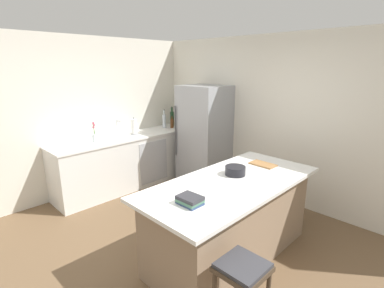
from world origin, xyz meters
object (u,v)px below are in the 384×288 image
Objects in this scene: kitchen_island at (231,218)px; sink_faucet at (118,128)px; cookbook_stack at (190,200)px; paper_towel_roll at (134,127)px; mixing_bowl at (235,171)px; bar_stool at (242,277)px; flower_vase at (95,136)px; olive_oil_bottle at (180,120)px; syrup_bottle at (172,123)px; wine_bottle at (172,119)px; cutting_board at (263,164)px; refrigerator at (204,136)px; soda_bottle at (164,121)px.

sink_faucet is (-2.60, 0.16, 0.62)m from kitchen_island.
kitchen_island is 9.55× the size of cookbook_stack.
paper_towel_roll reaches higher than mixing_bowl.
bar_stool is 2.05× the size of flower_vase.
olive_oil_bottle is at bearing 84.48° from paper_towel_roll.
flower_vase is 2.65m from cookbook_stack.
olive_oil_bottle reaches higher than bar_stool.
flower_vase is 1.36× the size of syrup_bottle.
wine_bottle reaches higher than olive_oil_bottle.
cookbook_stack is 1.41m from cutting_board.
sink_faucet is 1.16m from syrup_bottle.
mixing_bowl is (1.58, -1.19, 0.07)m from refrigerator.
flower_vase is at bearing -88.12° from soda_bottle.
flower_vase is at bearing -173.64° from kitchen_island.
wine_bottle reaches higher than bar_stool.
mixing_bowl is at bearing -36.93° from refrigerator.
kitchen_island is 9.19× the size of mixing_bowl.
soda_bottle is 1.54× the size of mixing_bowl.
flower_vase is (-3.26, 0.49, 0.48)m from bar_stool.
soda_bottle reaches higher than olive_oil_bottle.
mixing_bowl is (2.50, -1.23, -0.13)m from wine_bottle.
mixing_bowl is (2.52, -1.04, -0.11)m from soda_bottle.
paper_towel_roll is 0.78× the size of wine_bottle.
sink_faucet is at bearing 94.02° from flower_vase.
olive_oil_bottle is (0.10, 1.81, 0.03)m from flower_vase.
sink_faucet reaches higher than cutting_board.
olive_oil_bottle is at bearing 64.20° from soda_bottle.
cutting_board is (2.55, 0.53, -0.16)m from sink_faucet.
olive_oil_bottle is 0.88× the size of soda_bottle.
sink_faucet is 1.27× the size of mixing_bowl.
bar_stool is at bearing -42.03° from refrigerator.
mixing_bowl is (-0.80, 0.95, 0.42)m from bar_stool.
bar_stool is 1.70m from cutting_board.
refrigerator reaches higher than mixing_bowl.
refrigerator is 1.76m from cutting_board.
wine_bottle is at bearing 136.99° from syrup_bottle.
paper_towel_roll is 0.98× the size of cutting_board.
refrigerator is 0.94m from wine_bottle.
wine_bottle is at bearing 90.95° from flower_vase.
flower_vase is at bearing 171.46° from bar_stool.
sink_faucet is 0.96× the size of paper_towel_roll.
cutting_board is (2.52, 0.22, -0.14)m from paper_towel_roll.
syrup_bottle is at bearing -177.00° from refrigerator.
soda_bottle is at bearing -171.06° from refrigerator.
syrup_bottle is at bearing 165.74° from cutting_board.
paper_towel_roll is 2.53m from cutting_board.
bar_stool is at bearing -33.24° from syrup_bottle.
olive_oil_bottle is at bearing 150.47° from mixing_bowl.
soda_bottle is at bearing -137.15° from syrup_bottle.
refrigerator is at bearing 44.85° from paper_towel_roll.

